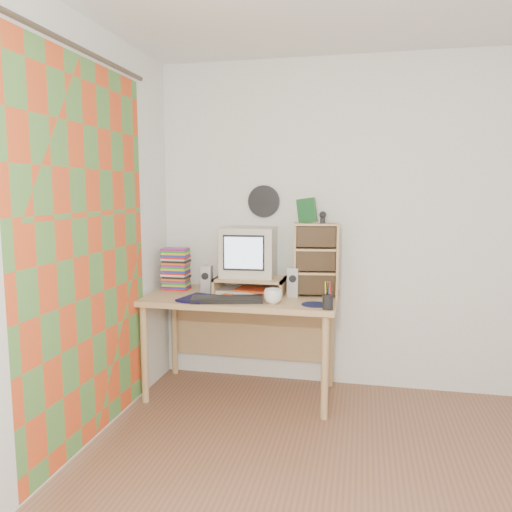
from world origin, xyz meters
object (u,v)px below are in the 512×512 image
at_px(desk, 243,311).
at_px(keyboard, 227,299).
at_px(cd_rack, 315,260).
at_px(dvd_stack, 176,272).
at_px(diary, 186,295).
at_px(crt_monitor, 248,252).
at_px(mug, 273,296).

distance_m(desk, keyboard, 0.32).
bearing_deg(cd_rack, desk, 179.01).
distance_m(dvd_stack, diary, 0.38).
xyz_separation_m(crt_monitor, mug, (0.25, -0.35, -0.26)).
distance_m(desk, cd_rack, 0.67).
bearing_deg(mug, diary, 178.25).
height_order(desk, keyboard, keyboard).
bearing_deg(mug, desk, 136.28).
relative_size(desk, mug, 11.18).
bearing_deg(dvd_stack, mug, -22.58).
relative_size(desk, keyboard, 2.85).
height_order(cd_rack, mug, cd_rack).
bearing_deg(crt_monitor, diary, -142.19).
distance_m(desk, dvd_stack, 0.62).
bearing_deg(mug, crt_monitor, 126.00).
distance_m(crt_monitor, keyboard, 0.47).
distance_m(crt_monitor, diary, 0.58).
bearing_deg(desk, diary, -146.05).
bearing_deg(cd_rack, keyboard, -157.15).
bearing_deg(keyboard, desk, 66.88).
distance_m(cd_rack, diary, 0.97).
height_order(cd_rack, diary, cd_rack).
distance_m(desk, crt_monitor, 0.45).
height_order(mug, diary, mug).
xyz_separation_m(cd_rack, diary, (-0.89, -0.30, -0.24)).
bearing_deg(crt_monitor, cd_rack, -5.82).
xyz_separation_m(crt_monitor, cd_rack, (0.51, -0.02, -0.04)).
xyz_separation_m(keyboard, diary, (-0.31, 0.04, 0.01)).
bearing_deg(mug, keyboard, -177.20).
xyz_separation_m(crt_monitor, diary, (-0.38, -0.33, -0.28)).
distance_m(dvd_stack, cd_rack, 1.09).
bearing_deg(cd_rack, crt_monitor, 169.54).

